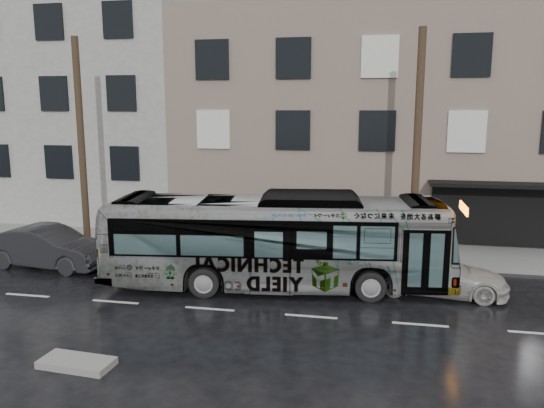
{
  "coord_description": "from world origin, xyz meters",
  "views": [
    {
      "loc": [
        4.93,
        -17.6,
        6.25
      ],
      "look_at": [
        1.02,
        2.5,
        2.49
      ],
      "focal_mm": 35.0,
      "sensor_mm": 36.0,
      "label": 1
    }
  ],
  "objects_px": {
    "utility_pole_front": "(417,150)",
    "bus": "(276,241)",
    "white_sedan": "(436,274)",
    "utility_pole_rear": "(81,145)",
    "sign_post": "(442,235)",
    "dark_sedan": "(48,247)"
  },
  "relations": [
    {
      "from": "sign_post",
      "to": "dark_sedan",
      "type": "height_order",
      "value": "sign_post"
    },
    {
      "from": "utility_pole_front",
      "to": "white_sedan",
      "type": "bearing_deg",
      "value": -78.37
    },
    {
      "from": "white_sedan",
      "to": "dark_sedan",
      "type": "bearing_deg",
      "value": 93.56
    },
    {
      "from": "utility_pole_rear",
      "to": "dark_sedan",
      "type": "distance_m",
      "value": 4.73
    },
    {
      "from": "utility_pole_front",
      "to": "bus",
      "type": "bearing_deg",
      "value": -145.26
    },
    {
      "from": "white_sedan",
      "to": "dark_sedan",
      "type": "height_order",
      "value": "dark_sedan"
    },
    {
      "from": "sign_post",
      "to": "bus",
      "type": "relative_size",
      "value": 0.2
    },
    {
      "from": "white_sedan",
      "to": "utility_pole_rear",
      "type": "bearing_deg",
      "value": 82.83
    },
    {
      "from": "utility_pole_front",
      "to": "sign_post",
      "type": "distance_m",
      "value": 3.48
    },
    {
      "from": "bus",
      "to": "dark_sedan",
      "type": "xyz_separation_m",
      "value": [
        -9.23,
        0.59,
        -0.85
      ]
    },
    {
      "from": "utility_pole_rear",
      "to": "bus",
      "type": "height_order",
      "value": "utility_pole_rear"
    },
    {
      "from": "utility_pole_front",
      "to": "utility_pole_rear",
      "type": "distance_m",
      "value": 14.0
    },
    {
      "from": "dark_sedan",
      "to": "sign_post",
      "type": "bearing_deg",
      "value": -73.75
    },
    {
      "from": "sign_post",
      "to": "bus",
      "type": "xyz_separation_m",
      "value": [
        -5.94,
        -3.36,
        0.32
      ]
    },
    {
      "from": "utility_pole_front",
      "to": "white_sedan",
      "type": "height_order",
      "value": "utility_pole_front"
    },
    {
      "from": "utility_pole_front",
      "to": "sign_post",
      "type": "xyz_separation_m",
      "value": [
        1.1,
        0.0,
        -3.3
      ]
    },
    {
      "from": "dark_sedan",
      "to": "white_sedan",
      "type": "bearing_deg",
      "value": -84.67
    },
    {
      "from": "utility_pole_front",
      "to": "white_sedan",
      "type": "distance_m",
      "value": 4.96
    },
    {
      "from": "sign_post",
      "to": "utility_pole_rear",
      "type": "bearing_deg",
      "value": 180.0
    },
    {
      "from": "sign_post",
      "to": "white_sedan",
      "type": "height_order",
      "value": "sign_post"
    },
    {
      "from": "utility_pole_rear",
      "to": "white_sedan",
      "type": "xyz_separation_m",
      "value": [
        14.6,
        -2.92,
        -3.97
      ]
    },
    {
      "from": "dark_sedan",
      "to": "utility_pole_front",
      "type": "bearing_deg",
      "value": -72.96
    }
  ]
}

